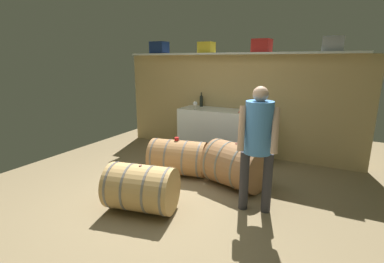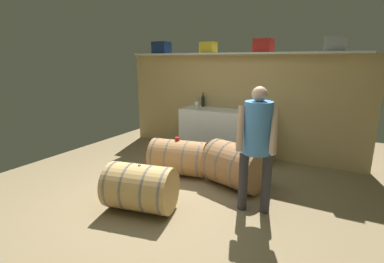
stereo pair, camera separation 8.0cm
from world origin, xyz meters
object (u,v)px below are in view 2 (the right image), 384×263
(wine_barrel_flank, at_px, (236,165))
(winemaker_pouring, at_px, (257,138))
(wine_barrel_far, at_px, (140,187))
(toolcase_grey, at_px, (335,44))
(wine_glass, at_px, (197,104))
(work_cabinet, at_px, (225,134))
(tasting_cup, at_px, (177,139))
(toolcase_red, at_px, (264,46))
(wine_bottle_dark, at_px, (203,101))
(wine_bottle_green, at_px, (262,108))
(toolcase_navy, at_px, (161,48))
(wine_barrel_near, at_px, (179,157))
(toolcase_yellow, at_px, (208,47))
(red_funnel, at_px, (243,110))

(wine_barrel_flank, bearing_deg, winemaker_pouring, -35.39)
(wine_barrel_far, bearing_deg, toolcase_grey, 42.22)
(wine_glass, bearing_deg, work_cabinet, 21.84)
(tasting_cup, xyz_separation_m, winemaker_pouring, (1.47, -0.57, 0.35))
(toolcase_red, distance_m, wine_bottle_dark, 1.58)
(wine_bottle_dark, height_order, tasting_cup, wine_bottle_dark)
(toolcase_grey, distance_m, wine_bottle_green, 1.50)
(wine_glass, bearing_deg, toolcase_navy, 159.02)
(work_cabinet, bearing_deg, wine_glass, -158.16)
(wine_barrel_near, height_order, wine_barrel_flank, wine_barrel_flank)
(toolcase_grey, distance_m, wine_barrel_flank, 2.49)
(toolcase_navy, distance_m, toolcase_red, 2.18)
(toolcase_red, height_order, wine_barrel_flank, toolcase_red)
(toolcase_yellow, relative_size, toolcase_grey, 0.90)
(toolcase_red, relative_size, toolcase_grey, 0.97)
(red_funnel, xyz_separation_m, winemaker_pouring, (0.75, -1.65, -0.02))
(toolcase_red, xyz_separation_m, toolcase_grey, (1.14, 0.00, 0.00))
(wine_bottle_green, relative_size, red_funnel, 2.30)
(toolcase_yellow, bearing_deg, wine_bottle_green, -15.16)
(toolcase_navy, distance_m, toolcase_yellow, 1.10)
(toolcase_yellow, xyz_separation_m, work_cabinet, (0.49, -0.20, -1.62))
(wine_bottle_dark, bearing_deg, wine_bottle_green, -16.00)
(wine_bottle_green, bearing_deg, wine_barrel_far, -111.53)
(wine_bottle_green, distance_m, red_funnel, 0.38)
(toolcase_grey, relative_size, wine_bottle_green, 1.15)
(work_cabinet, bearing_deg, tasting_cup, -106.49)
(red_funnel, bearing_deg, toolcase_grey, 12.83)
(red_funnel, height_order, tasting_cup, red_funnel)
(toolcase_yellow, bearing_deg, wine_barrel_near, -80.41)
(toolcase_red, height_order, wine_glass, toolcase_red)
(work_cabinet, bearing_deg, wine_barrel_flank, -61.15)
(toolcase_yellow, height_order, wine_barrel_flank, toolcase_yellow)
(wine_bottle_dark, xyz_separation_m, wine_glass, (0.06, -0.39, -0.01))
(red_funnel, bearing_deg, wine_barrel_flank, -74.74)
(toolcase_red, bearing_deg, wine_bottle_green, -66.43)
(wine_glass, relative_size, red_funnel, 1.36)
(wine_barrel_near, bearing_deg, wine_bottle_green, 32.14)
(toolcase_red, relative_size, winemaker_pouring, 0.19)
(toolcase_grey, height_order, wine_glass, toolcase_grey)
(toolcase_red, height_order, work_cabinet, toolcase_red)
(wine_glass, distance_m, red_funnel, 0.90)
(work_cabinet, xyz_separation_m, wine_barrel_near, (-0.33, -1.20, -0.17))
(red_funnel, height_order, wine_barrel_near, red_funnel)
(wine_barrel_far, height_order, wine_barrel_flank, wine_barrel_flank)
(red_funnel, bearing_deg, wine_bottle_dark, 162.94)
(work_cabinet, xyz_separation_m, wine_barrel_far, (-0.14, -2.42, -0.16))
(toolcase_yellow, distance_m, toolcase_red, 1.08)
(wine_bottle_green, bearing_deg, wine_barrel_near, -136.60)
(wine_bottle_dark, xyz_separation_m, red_funnel, (0.95, -0.29, -0.06))
(toolcase_red, relative_size, work_cabinet, 0.17)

